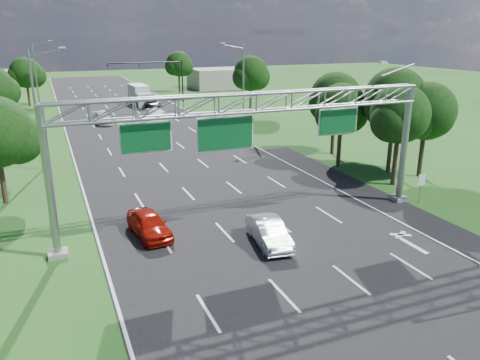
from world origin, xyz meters
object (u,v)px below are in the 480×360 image
box_truck (140,95)px  traffic_signal (161,71)px  red_coupe (149,224)px  regulatory_sign (421,182)px  sign_gantry (255,113)px  silver_sedan (269,232)px

box_truck → traffic_signal: bearing=-2.0°
red_coupe → regulatory_sign: bearing=-12.5°
regulatory_sign → box_truck: (-8.69, 53.98, -0.03)m
sign_gantry → box_truck: bearing=86.4°
red_coupe → box_truck: bearing=72.4°
red_coupe → sign_gantry: bearing=-13.8°
traffic_signal → box_truck: (-3.77, -0.04, -3.69)m
sign_gantry → traffic_signal: 53.51m
regulatory_sign → box_truck: size_ratio=0.26×
sign_gantry → regulatory_sign: (12.07, -1.02, -5.38)m
regulatory_sign → red_coupe: (-18.39, 1.76, -0.78)m
regulatory_sign → silver_sedan: size_ratio=0.49×
sign_gantry → box_truck: sign_gantry is taller
box_truck → silver_sedan: bearing=-96.5°
silver_sedan → box_truck: size_ratio=0.52×
traffic_signal → red_coupe: size_ratio=2.86×
box_truck → red_coupe: bearing=-103.1°
sign_gantry → regulatory_sign: sign_gantry is taller
traffic_signal → silver_sedan: (-7.56, -55.91, -4.46)m
sign_gantry → silver_sedan: sign_gantry is taller
regulatory_sign → red_coupe: size_ratio=0.49×
red_coupe → silver_sedan: 6.94m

